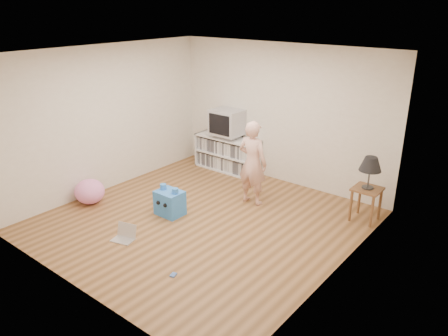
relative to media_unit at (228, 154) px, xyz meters
name	(u,v)px	position (x,y,z in m)	size (l,w,h in m)	color
ground	(202,221)	(1.08, -2.04, -0.35)	(4.50, 4.50, 0.00)	brown
walls	(201,143)	(1.08, -2.04, 0.95)	(4.52, 4.52, 2.60)	silver
ceiling	(199,53)	(1.08, -2.04, 2.25)	(4.50, 4.50, 0.01)	white
media_unit	(228,154)	(0.00, 0.00, 0.00)	(1.40, 0.45, 0.70)	white
dvd_deck	(227,136)	(0.00, -0.02, 0.39)	(0.45, 0.35, 0.07)	gray
crt_tv	(227,122)	(0.00, -0.02, 0.67)	(0.60, 0.53, 0.50)	#ADADB2
side_table	(367,196)	(3.07, -0.39, 0.07)	(0.42, 0.42, 0.55)	brown
table_lamp	(371,165)	(3.07, -0.39, 0.59)	(0.34, 0.34, 0.52)	#333333
person	(252,163)	(1.30, -0.98, 0.38)	(0.53, 0.35, 1.46)	beige
laptop	(125,235)	(0.57, -3.16, -0.29)	(0.37, 0.33, 0.22)	silver
playing_cards	(173,275)	(1.78, -3.38, -0.34)	(0.07, 0.09, 0.02)	#4B73C9
plush_blue	(170,202)	(0.52, -2.19, -0.14)	(0.43, 0.38, 0.50)	blue
plush_pink	(90,191)	(-0.86, -2.74, -0.14)	(0.50, 0.50, 0.43)	#FF86CC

